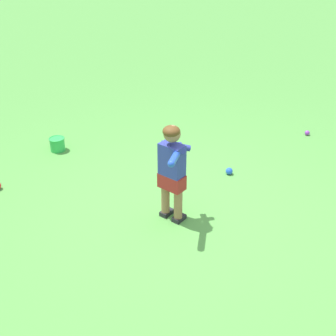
% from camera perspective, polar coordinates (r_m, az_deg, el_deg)
% --- Properties ---
extents(ground_plane, '(40.00, 40.00, 0.00)m').
position_cam_1_polar(ground_plane, '(4.98, 1.77, -5.49)').
color(ground_plane, '#519942').
extents(child_batter, '(0.35, 0.61, 1.08)m').
position_cam_1_polar(child_batter, '(4.53, 0.56, 0.34)').
color(child_batter, '#232328').
rests_on(child_batter, ground).
extents(play_ball_far_left, '(0.09, 0.09, 0.09)m').
position_cam_1_polar(play_ball_far_left, '(5.71, 7.72, -0.39)').
color(play_ball_far_left, blue).
rests_on(play_ball_far_left, ground).
extents(play_ball_far_right, '(0.07, 0.07, 0.07)m').
position_cam_1_polar(play_ball_far_right, '(7.00, 17.15, 4.26)').
color(play_ball_far_right, purple).
rests_on(play_ball_far_right, ground).
extents(toy_bucket, '(0.22, 0.22, 0.19)m').
position_cam_1_polar(toy_bucket, '(6.40, -13.79, 2.97)').
color(toy_bucket, green).
rests_on(toy_bucket, ground).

